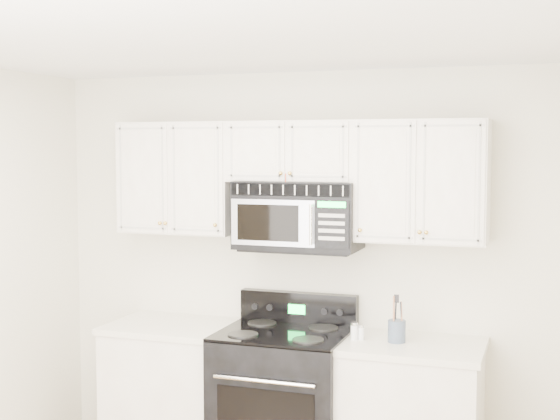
% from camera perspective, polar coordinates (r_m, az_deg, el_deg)
% --- Properties ---
extents(room, '(3.51, 3.51, 2.61)m').
position_cam_1_polar(room, '(3.65, -6.80, -8.09)').
color(room, brown).
rests_on(room, ground).
extents(base_cabinet_left, '(0.86, 0.65, 0.92)m').
position_cam_1_polar(base_cabinet_left, '(5.47, -7.67, -13.28)').
color(base_cabinet_left, white).
rests_on(base_cabinet_left, ground).
extents(range, '(0.81, 0.73, 1.13)m').
position_cam_1_polar(range, '(5.13, 0.31, -13.77)').
color(range, black).
rests_on(range, ground).
extents(upper_cabinets, '(2.44, 0.37, 0.75)m').
position_cam_1_polar(upper_cabinets, '(5.04, 1.07, 2.69)').
color(upper_cabinets, white).
rests_on(upper_cabinets, ground).
extents(microwave, '(0.79, 0.44, 0.44)m').
position_cam_1_polar(microwave, '(5.01, 1.36, -0.37)').
color(microwave, black).
rests_on(microwave, ground).
extents(utensil_crock, '(0.11, 0.11, 0.29)m').
position_cam_1_polar(utensil_crock, '(4.84, 8.54, -8.70)').
color(utensil_crock, '#41576C').
rests_on(utensil_crock, base_cabinet_right).
extents(shaker_salt, '(0.05, 0.05, 0.11)m').
position_cam_1_polar(shaker_salt, '(4.86, 5.46, -8.80)').
color(shaker_salt, white).
rests_on(shaker_salt, base_cabinet_right).
extents(shaker_pepper, '(0.04, 0.04, 0.09)m').
position_cam_1_polar(shaker_pepper, '(4.87, 5.96, -8.89)').
color(shaker_pepper, white).
rests_on(shaker_pepper, base_cabinet_right).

